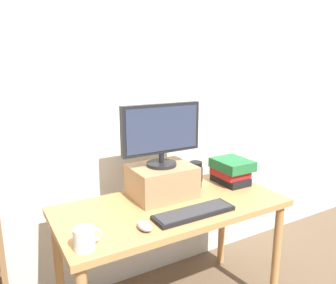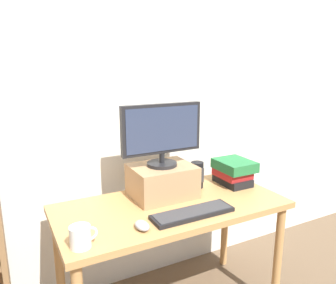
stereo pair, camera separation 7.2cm
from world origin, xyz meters
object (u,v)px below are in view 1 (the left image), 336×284
Objects in this scene: book_stack at (231,171)px; computer_monitor at (161,133)px; computer_mouse at (145,226)px; keyboard at (194,213)px; desk at (172,218)px; desk_speaker at (196,175)px; coffee_mug at (85,239)px; riser_box at (162,181)px.

computer_monitor is at bearing 175.98° from book_stack.
keyboard is at bearing 2.30° from computer_mouse.
desk is 7.70× the size of desk_speaker.
book_stack is (0.51, 0.09, 0.17)m from desk.
desk is at bearing 21.13° from coffee_mug.
desk_speaker is (-0.25, 0.06, -0.00)m from book_stack.
computer_mouse is at bearing -177.70° from keyboard.
riser_box is at bearing 175.81° from book_stack.
book_stack is 1.46× the size of desk_speaker.
desk is 0.49m from computer_monitor.
book_stack is at bearing 10.00° from desk.
computer_monitor is at bearing -175.48° from desk_speaker.
coffee_mug reaches higher than computer_mouse.
desk_speaker is (0.26, 0.02, -0.01)m from riser_box.
keyboard is at bearing -80.33° from desk.
computer_monitor reaches higher than coffee_mug.
book_stack is (0.51, -0.04, -0.01)m from riser_box.
desk_speaker is (0.83, 0.36, 0.04)m from coffee_mug.
desk is at bearing -151.12° from desk_speaker.
riser_box is at bearing 94.61° from keyboard.
computer_mouse is at bearing -130.11° from computer_monitor.
coffee_mug is at bearing -148.71° from riser_box.
computer_mouse is at bearing 4.62° from coffee_mug.
keyboard is at bearing -125.68° from desk_speaker.
desk_speaker is at bearing 4.20° from riser_box.
keyboard is 1.84× the size of book_stack.
computer_mouse is (-0.27, -0.32, -0.37)m from computer_monitor.
keyboard is at bearing -85.37° from computer_monitor.
coffee_mug is (-0.57, -0.34, -0.05)m from riser_box.
keyboard is (0.03, -0.18, 0.10)m from desk.
computer_monitor is (0.01, 0.13, 0.48)m from desk.
book_stack is at bearing -4.02° from computer_monitor.
desk_speaker is at bearing 23.73° from coffee_mug.
riser_box is 3.49× the size of computer_mouse.
computer_monitor is 2.93× the size of desk_speaker.
desk is 5.27× the size of book_stack.
book_stack reaches higher than coffee_mug.
desk is 12.48× the size of computer_mouse.
riser_box is at bearing 31.29° from coffee_mug.
keyboard reaches higher than desk.
riser_box is 0.42m from computer_mouse.
computer_monitor is 0.74m from coffee_mug.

